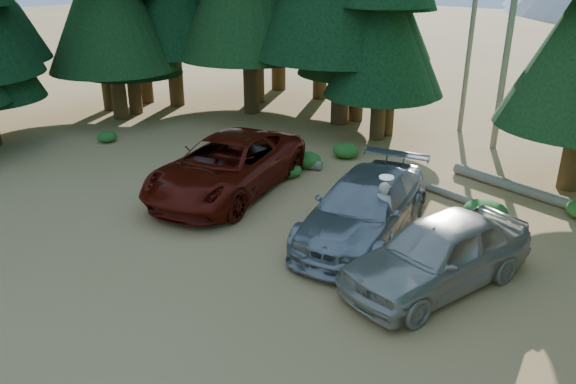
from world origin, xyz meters
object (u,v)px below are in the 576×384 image
Objects in this scene: red_pickup at (227,165)px; log_right at (531,192)px; log_left at (261,159)px; silver_minivan_center at (364,208)px; log_mid at (436,190)px; frisbee_player at (383,212)px; silver_minivan_right at (438,253)px.

red_pickup reaches higher than log_right.
log_right reaches higher than log_left.
red_pickup is at bearing -89.85° from log_left.
red_pickup is at bearing 168.93° from silver_minivan_center.
log_mid is (5.24, 4.02, -0.76)m from red_pickup.
silver_minivan_center is at bearing -43.59° from log_left.
silver_minivan_center is 0.81m from frisbee_player.
log_left is (-0.96, 2.67, -0.72)m from red_pickup.
log_left reaches higher than log_mid.
frisbee_player is at bearing -71.56° from log_mid.
silver_minivan_right is 6.62m from log_right.
log_left is (-8.53, 3.69, -0.66)m from silver_minivan_right.
red_pickup is at bearing 1.91° from frisbee_player.
silver_minivan_center is 1.92× the size of log_mid.
frisbee_player is 4.42m from log_mid.
red_pickup is 3.57× the size of frisbee_player.
log_mid is (-2.32, 5.05, -0.70)m from silver_minivan_right.
silver_minivan_center is at bearing -81.40° from log_mid.
red_pickup is 7.64m from silver_minivan_right.
red_pickup is 5.73m from frisbee_player.
frisbee_player is (5.72, -0.28, 0.13)m from red_pickup.
silver_minivan_right is at bearing -53.18° from log_mid.
red_pickup is at bearing -171.72° from silver_minivan_right.
silver_minivan_right is 9.32m from log_left.
silver_minivan_center is 3.18× the size of frisbee_player.
log_mid is at bearing 130.71° from silver_minivan_right.
silver_minivan_center is at bearing 173.82° from silver_minivan_right.
log_mid is at bearing -7.30° from log_left.
frisbee_player is (0.72, -0.30, 0.19)m from silver_minivan_center.
log_left is at bearing 172.59° from silver_minivan_right.
frisbee_player reaches higher than red_pickup.
red_pickup reaches higher than silver_minivan_center.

